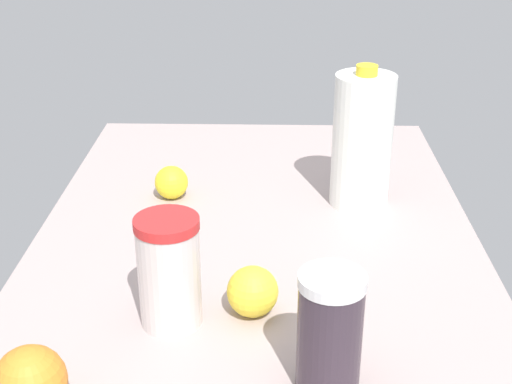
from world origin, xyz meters
TOP-DOWN VIEW (x-y plane):
  - countertop at (0.00, 0.00)cm, footprint 120.00×76.00cm
  - milk_jug at (-17.16, 18.86)cm, footprint 10.89×10.89cm
  - shaker_bottle at (34.75, 9.59)cm, footprint 8.02×8.02cm
  - tumbler_cup at (21.60, -11.25)cm, footprint 8.81×8.81cm
  - lemon_far_back at (19.48, -0.49)cm, footprint 7.34×7.34cm
  - orange_by_jug at (39.82, -25.08)cm, footprint 8.53×8.53cm
  - lemon_beside_bowl at (-18.45, -16.52)cm, footprint 6.34×6.34cm

SIDE VIEW (x-z plane):
  - countertop at x=0.00cm, z-range 0.00..3.00cm
  - lemon_beside_bowl at x=-18.45cm, z-range 3.00..9.34cm
  - lemon_far_back at x=19.48cm, z-range 3.00..10.34cm
  - orange_by_jug at x=39.82cm, z-range 3.00..11.53cm
  - shaker_bottle at x=34.75cm, z-range 3.04..18.93cm
  - tumbler_cup at x=21.60cm, z-range 3.04..19.17cm
  - milk_jug at x=-17.16cm, z-range 2.22..28.66cm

